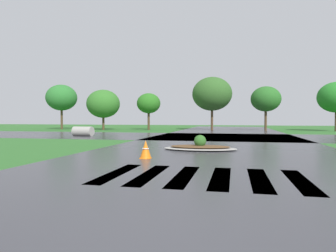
% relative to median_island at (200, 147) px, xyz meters
% --- Properties ---
extents(asphalt_roadway, '(11.12, 80.00, 0.01)m').
position_rel_median_island_xyz_m(asphalt_roadway, '(0.77, -0.60, -0.13)').
color(asphalt_roadway, '#35353A').
rests_on(asphalt_roadway, ground).
extents(asphalt_cross_road, '(90.00, 10.01, 0.01)m').
position_rel_median_island_xyz_m(asphalt_cross_road, '(0.77, 9.98, -0.13)').
color(asphalt_cross_road, '#35353A').
rests_on(asphalt_cross_road, ground).
extents(crosswalk_stripes, '(4.95, 2.91, 0.01)m').
position_rel_median_island_xyz_m(crosswalk_stripes, '(0.77, -6.33, -0.13)').
color(crosswalk_stripes, white).
rests_on(crosswalk_stripes, ground).
extents(median_island, '(3.35, 1.84, 0.68)m').
position_rel_median_island_xyz_m(median_island, '(0.00, 0.00, 0.00)').
color(median_island, '#9E9B93').
rests_on(median_island, ground).
extents(drainage_pipe_stack, '(1.76, 0.97, 0.77)m').
position_rel_median_island_xyz_m(drainage_pipe_stack, '(-10.50, 8.49, 0.25)').
color(drainage_pipe_stack, '#9E9B93').
rests_on(drainage_pipe_stack, ground).
extents(traffic_cone, '(0.42, 0.42, 0.65)m').
position_rel_median_island_xyz_m(traffic_cone, '(-1.57, -3.41, 0.18)').
color(traffic_cone, orange).
rests_on(traffic_cone, ground).
extents(background_treeline, '(37.16, 6.15, 6.41)m').
position_rel_median_island_xyz_m(background_treeline, '(-4.36, 22.01, 3.74)').
color(background_treeline, '#4C3823').
rests_on(background_treeline, ground).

